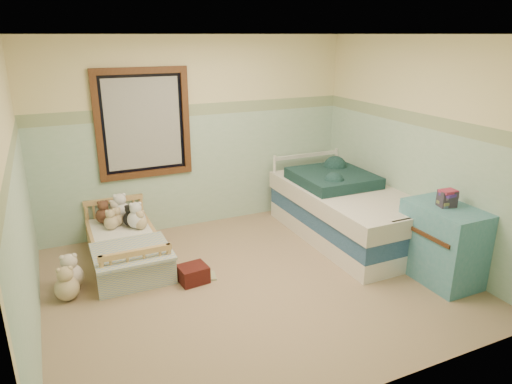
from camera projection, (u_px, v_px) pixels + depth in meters
name	position (u px, v px, depth m)	size (l,w,h in m)	color
floor	(254.00, 282.00, 4.93)	(4.20, 3.60, 0.02)	#816B52
ceiling	(254.00, 33.00, 4.11)	(4.20, 3.60, 0.02)	white
wall_back	(198.00, 134.00, 6.07)	(4.20, 0.04, 2.50)	beige
wall_front	(369.00, 239.00, 2.97)	(4.20, 0.04, 2.50)	beige
wall_left	(15.00, 199.00, 3.69)	(0.04, 3.60, 2.50)	beige
wall_right	(419.00, 148.00, 5.35)	(0.04, 3.60, 2.50)	beige
wainscot_mint	(199.00, 171.00, 6.22)	(4.20, 0.01, 1.50)	#93B89C
border_strip	(197.00, 110.00, 5.95)	(4.20, 0.01, 0.15)	#466A49
window_frame	(144.00, 124.00, 5.69)	(1.16, 0.06, 1.36)	#382010
window_blinds	(143.00, 124.00, 5.70)	(0.92, 0.01, 1.12)	#B9BAB3
toddler_bed_frame	(126.00, 253.00, 5.34)	(0.73, 1.47, 0.19)	tan
toddler_mattress	(125.00, 241.00, 5.29)	(0.67, 1.40, 0.12)	white
patchwork_quilt	(132.00, 251.00, 4.87)	(0.80, 0.73, 0.03)	#7791BB
plush_bed_brown	(104.00, 216.00, 5.61)	(0.20, 0.20, 0.20)	brown
plush_bed_white	(121.00, 212.00, 5.68)	(0.24, 0.24, 0.24)	silver
plush_bed_tan	(111.00, 222.00, 5.45)	(0.17, 0.17, 0.17)	#C9B085
plush_bed_dark	(131.00, 219.00, 5.53)	(0.18, 0.18, 0.18)	black
plush_floor_cream	(71.00, 276.00, 4.76)	(0.26, 0.26, 0.26)	beige
plush_floor_tan	(67.00, 288.00, 4.55)	(0.24, 0.24, 0.24)	#C9B085
twin_bed_frame	(346.00, 229.00, 5.96)	(1.09, 2.18, 0.22)	white
twin_boxspring	(347.00, 214.00, 5.88)	(1.09, 2.18, 0.22)	navy
twin_mattress	(349.00, 197.00, 5.81)	(1.13, 2.22, 0.22)	silver
teal_blanket	(333.00, 178.00, 5.99)	(0.92, 0.98, 0.14)	black
dresser	(442.00, 243.00, 4.86)	(0.51, 0.82, 0.82)	teal
book_stack	(447.00, 199.00, 4.71)	(0.17, 0.13, 0.17)	#432C2B
red_pillow	(193.00, 274.00, 4.89)	(0.29, 0.25, 0.18)	maroon
floor_book	(204.00, 277.00, 4.99)	(0.25, 0.19, 0.02)	yellow
extra_plush_0	(117.00, 220.00, 5.54)	(0.16, 0.16, 0.16)	#C9B085
extra_plush_1	(116.00, 214.00, 5.66)	(0.19, 0.19, 0.19)	beige
extra_plush_2	(137.00, 219.00, 5.47)	(0.22, 0.22, 0.22)	silver
extra_plush_3	(141.00, 223.00, 5.45)	(0.16, 0.16, 0.16)	#C9B085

